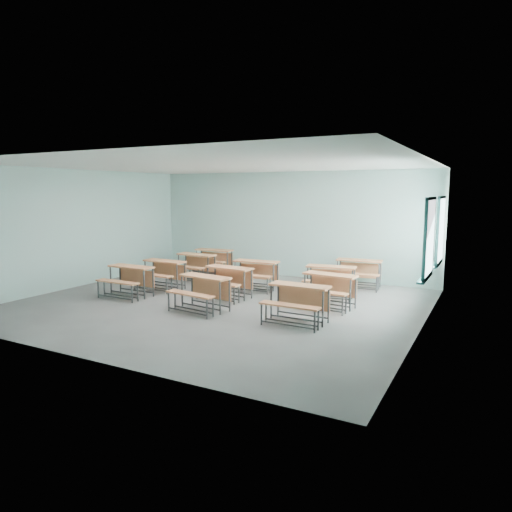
% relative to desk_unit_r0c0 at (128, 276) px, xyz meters
% --- Properties ---
extents(room, '(9.04, 8.04, 3.24)m').
position_rel_desk_unit_r0c0_xyz_m(room, '(2.46, 0.47, 1.09)').
color(room, slate).
rests_on(room, ground).
extents(desk_unit_r0c0, '(1.22, 0.83, 0.76)m').
position_rel_desk_unit_r0c0_xyz_m(desk_unit_r0c0, '(0.00, 0.00, 0.00)').
color(desk_unit_r0c0, '#C77448').
rests_on(desk_unit_r0c0, ground).
extents(desk_unit_r0c1, '(1.31, 0.97, 0.76)m').
position_rel_desk_unit_r0c0_xyz_m(desk_unit_r0c1, '(2.39, -0.26, 0.00)').
color(desk_unit_r0c1, '#C77448').
rests_on(desk_unit_r0c1, ground).
extents(desk_unit_r0c2, '(1.23, 0.83, 0.76)m').
position_rel_desk_unit_r0c0_xyz_m(desk_unit_r0c2, '(4.61, -0.17, 0.00)').
color(desk_unit_r0c2, '#C77448').
rests_on(desk_unit_r0c2, ground).
extents(desk_unit_r1c0, '(1.24, 0.86, 0.76)m').
position_rel_desk_unit_r0c0_xyz_m(desk_unit_r1c0, '(0.14, 1.12, 0.00)').
color(desk_unit_r1c0, '#C77448').
rests_on(desk_unit_r1c0, ground).
extents(desk_unit_r1c1, '(1.28, 0.91, 0.76)m').
position_rel_desk_unit_r0c0_xyz_m(desk_unit_r1c1, '(2.24, 1.02, 0.00)').
color(desk_unit_r1c1, '#C77448').
rests_on(desk_unit_r1c1, ground).
extents(desk_unit_r1c2, '(1.29, 0.93, 0.76)m').
position_rel_desk_unit_r0c0_xyz_m(desk_unit_r1c2, '(4.75, 1.27, 0.00)').
color(desk_unit_r1c2, '#C77448').
rests_on(desk_unit_r1c2, ground).
extents(desk_unit_r2c0, '(1.27, 0.90, 0.76)m').
position_rel_desk_unit_r0c0_xyz_m(desk_unit_r2c0, '(0.16, 2.57, 0.00)').
color(desk_unit_r2c0, '#C77448').
rests_on(desk_unit_r2c0, ground).
extents(desk_unit_r2c1, '(1.27, 0.91, 0.76)m').
position_rel_desk_unit_r0c0_xyz_m(desk_unit_r2c1, '(2.38, 2.23, 0.00)').
color(desk_unit_r2c1, '#C77448').
rests_on(desk_unit_r2c1, ground).
extents(desk_unit_r2c2, '(1.31, 0.97, 0.76)m').
position_rel_desk_unit_r0c0_xyz_m(desk_unit_r2c2, '(4.45, 2.33, 0.00)').
color(desk_unit_r2c2, '#C77448').
rests_on(desk_unit_r2c2, ground).
extents(desk_unit_r3c0, '(1.28, 0.91, 0.76)m').
position_rel_desk_unit_r0c0_xyz_m(desk_unit_r3c0, '(0.06, 3.72, 0.00)').
color(desk_unit_r3c0, '#C77448').
rests_on(desk_unit_r3c0, ground).
extents(desk_unit_r3c2, '(1.29, 0.93, 0.76)m').
position_rel_desk_unit_r0c0_xyz_m(desk_unit_r3c2, '(4.78, 3.72, 0.00)').
color(desk_unit_r3c2, '#C77448').
rests_on(desk_unit_r3c2, ground).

